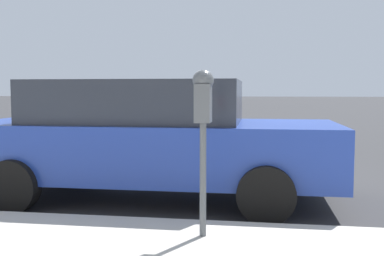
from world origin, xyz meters
TOP-DOWN VIEW (x-y plane):
  - ground_plane at (0.00, 0.00)m, footprint 220.00×220.00m
  - parking_meter at (-2.70, -0.57)m, footprint 0.21×0.19m
  - car_blue at (-0.92, 0.39)m, footprint 2.03×4.77m

SIDE VIEW (x-z plane):
  - ground_plane at x=0.00m, z-range 0.00..0.00m
  - car_blue at x=-0.92m, z-range 0.04..1.61m
  - parking_meter at x=-2.70m, z-range 0.52..2.02m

